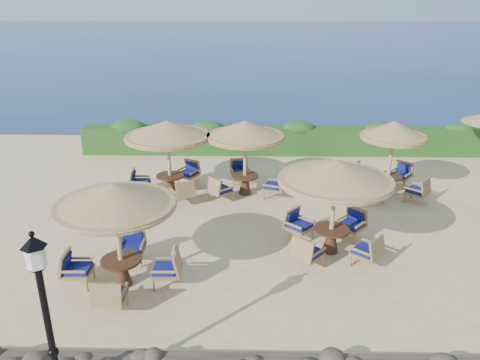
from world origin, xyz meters
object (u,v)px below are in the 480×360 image
(lamp_post, at_px, (50,334))
(cafe_set_5, at_px, (391,150))
(cafe_set_0, at_px, (116,217))
(cafe_set_4, at_px, (245,143))
(cafe_set_3, at_px, (168,141))
(cafe_set_1, at_px, (335,188))

(lamp_post, bearing_deg, cafe_set_5, 49.68)
(cafe_set_0, bearing_deg, cafe_set_4, 63.07)
(lamp_post, xyz_separation_m, cafe_set_5, (8.01, 9.44, 0.09))
(cafe_set_3, relative_size, cafe_set_4, 1.05)
(lamp_post, bearing_deg, cafe_set_3, 87.75)
(cafe_set_4, bearing_deg, cafe_set_0, -116.93)
(lamp_post, bearing_deg, cafe_set_1, 44.97)
(cafe_set_4, bearing_deg, cafe_set_5, 0.53)
(cafe_set_1, relative_size, cafe_set_4, 1.08)
(cafe_set_3, distance_m, cafe_set_5, 7.65)
(cafe_set_1, height_order, cafe_set_3, same)
(lamp_post, height_order, cafe_set_5, lamp_post)
(cafe_set_3, bearing_deg, cafe_set_5, 0.85)
(lamp_post, xyz_separation_m, cafe_set_3, (0.37, 9.32, 0.39))
(cafe_set_0, relative_size, cafe_set_1, 0.93)
(lamp_post, bearing_deg, cafe_set_4, 72.30)
(cafe_set_1, xyz_separation_m, cafe_set_4, (-2.38, 4.02, 0.01))
(cafe_set_3, relative_size, cafe_set_5, 1.11)
(lamp_post, relative_size, cafe_set_5, 1.25)
(cafe_set_1, distance_m, cafe_set_3, 6.38)
(cafe_set_3, bearing_deg, lamp_post, -92.25)
(cafe_set_0, xyz_separation_m, cafe_set_5, (7.91, 5.76, -0.19))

